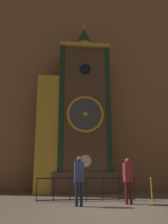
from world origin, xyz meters
name	(u,v)px	position (x,y,z in m)	size (l,w,h in m)	color
ground_plane	(107,211)	(0.00, 0.00, 0.00)	(28.00, 28.00, 0.00)	brown
cathedral_back_wall	(86,64)	(-0.09, 5.58, 7.77)	(24.00, 0.32, 15.56)	#936B4C
clock_tower	(77,117)	(-0.76, 4.33, 4.02)	(4.24, 1.76, 9.79)	brown
railing_fence	(86,188)	(-0.50, 1.86, 0.53)	(4.14, 0.05, 0.94)	black
visitor_near	(79,176)	(-0.88, 0.83, 1.08)	(0.36, 0.25, 1.80)	#1B213A
visitor_far	(128,176)	(1.07, 1.05, 1.03)	(0.38, 0.29, 1.73)	#461518
stanchion_post	(152,193)	(2.23, 1.64, 0.30)	(0.28, 0.28, 0.95)	#B28E33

